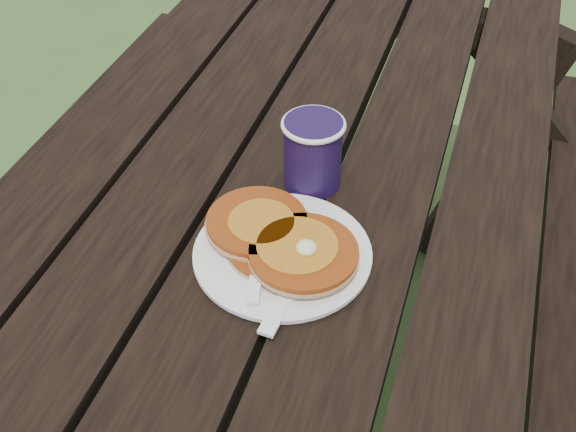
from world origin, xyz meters
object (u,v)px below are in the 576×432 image
(picnic_table, at_px, (291,315))
(pancake_stack, at_px, (281,240))
(coffee_cup, at_px, (313,150))
(plate, at_px, (282,255))

(picnic_table, bearing_deg, pancake_stack, -75.91)
(pancake_stack, bearing_deg, picnic_table, 104.09)
(coffee_cup, bearing_deg, picnic_table, 129.72)
(pancake_stack, xyz_separation_m, coffee_cup, (-0.00, 0.15, 0.04))
(plate, relative_size, coffee_cup, 2.10)
(picnic_table, xyz_separation_m, coffee_cup, (0.05, -0.06, 0.44))
(picnic_table, height_order, coffee_cup, coffee_cup)
(plate, bearing_deg, coffee_cup, 92.40)
(pancake_stack, bearing_deg, plate, -57.35)
(pancake_stack, distance_m, coffee_cup, 0.16)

